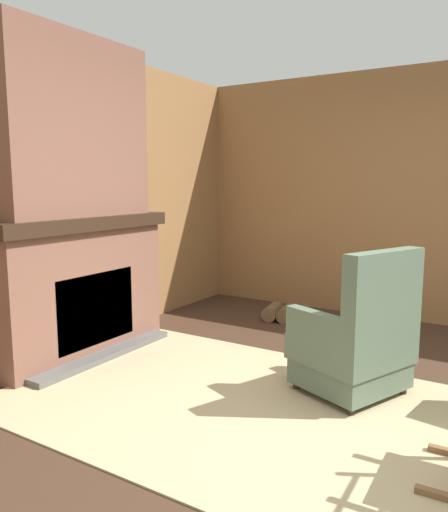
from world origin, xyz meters
TOP-DOWN VIEW (x-y plane):
  - ground_plane at (0.00, 0.00)m, footprint 14.00×14.00m
  - wood_panel_wall_left at (-2.62, 0.00)m, footprint 0.06×5.77m
  - wood_panel_wall_back at (0.02, 2.62)m, footprint 5.77×0.09m
  - fireplace_hearth at (-2.36, 0.00)m, footprint 0.65×1.73m
  - chimney_breast at (-2.37, 0.00)m, footprint 0.39×1.43m
  - area_rug at (-0.54, -0.16)m, footprint 3.40×2.11m
  - armchair at (-0.06, 0.40)m, footprint 0.84×0.87m
  - firewood_stack at (-1.27, 1.89)m, footprint 0.53×0.41m
  - oil_lamp_vase at (-2.41, -0.62)m, footprint 0.10×0.10m
  - storage_case at (-2.41, 0.52)m, footprint 0.15×0.22m
  - decorative_plate_on_mantel at (-2.43, 0.08)m, footprint 0.06×0.23m

SIDE VIEW (x-z plane):
  - ground_plane at x=0.00m, z-range 0.00..0.00m
  - area_rug at x=-0.54m, z-range 0.00..0.01m
  - firewood_stack at x=-1.27m, z-range 0.00..0.16m
  - armchair at x=-0.06m, z-range -0.15..0.90m
  - fireplace_hearth at x=-2.36m, z-range 0.00..1.19m
  - storage_case at x=-2.41m, z-range 1.19..1.32m
  - oil_lamp_vase at x=-2.41m, z-range 1.15..1.46m
  - decorative_plate_on_mantel at x=-2.43m, z-range 1.19..1.42m
  - wood_panel_wall_back at x=0.02m, z-range 0.00..2.66m
  - wood_panel_wall_left at x=-2.62m, z-range 0.00..2.66m
  - chimney_breast at x=-2.37m, z-range 1.19..2.64m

